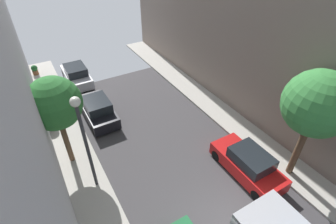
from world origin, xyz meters
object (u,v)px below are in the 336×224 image
Objects in this scene: street_tree_2 at (54,104)px; potted_plant_1 at (35,70)px; parked_car_left_2 at (98,110)px; street_tree_1 at (318,104)px; parked_car_left_3 at (77,75)px; lamp_post at (83,132)px; potted_plant_2 at (49,120)px; parked_car_right_2 at (248,164)px.

potted_plant_1 is at bearing 91.57° from street_tree_2.
street_tree_1 is at bearing -53.42° from parked_car_left_2.
potted_plant_1 is (-2.91, 3.06, -0.12)m from parked_car_left_3.
street_tree_1 is (7.40, -9.97, 3.89)m from parked_car_left_2.
lamp_post is (0.68, -2.37, -0.32)m from street_tree_2.
potted_plant_2 is 6.76m from lamp_post.
parked_car_left_3 is 6.09m from potted_plant_2.
parked_car_left_3 is at bearing 59.70° from potted_plant_2.
street_tree_1 reaches higher than lamp_post.
parked_car_right_2 reaches higher than potted_plant_1.
parked_car_left_3 is 0.78× the size of lamp_post.
lamp_post is at bearing -99.60° from parked_car_left_3.
street_tree_2 is at bearing -129.43° from parked_car_left_2.
lamp_post is (1.01, -14.29, 3.11)m from potted_plant_1.
lamp_post reaches higher than parked_car_right_2.
parked_car_left_2 is at bearing 121.57° from parked_car_right_2.
lamp_post reaches higher than potted_plant_2.
lamp_post is at bearing 155.83° from parked_car_right_2.
parked_car_left_2 is at bearing 70.98° from lamp_post.
parked_car_right_2 is at bearing -35.26° from street_tree_2.
parked_car_left_3 is at bearing 80.40° from lamp_post.
street_tree_2 is 0.97× the size of lamp_post.
parked_car_left_3 reaches higher than potted_plant_2.
street_tree_2 is 4.75× the size of potted_plant_2.
parked_car_left_3 is 4.23m from potted_plant_1.
street_tree_1 is 6.96× the size of potted_plant_1.
street_tree_2 is at bearing 145.62° from street_tree_1.
street_tree_1 reaches higher than parked_car_left_3.
street_tree_2 reaches higher than potted_plant_2.
parked_car_right_2 is 3.81× the size of potted_plant_2.
parked_car_left_2 is 0.70× the size of street_tree_1.
parked_car_right_2 is 0.70× the size of street_tree_1.
lamp_post reaches higher than parked_car_left_3.
potted_plant_1 is (-8.31, 17.57, -0.12)m from parked_car_right_2.
street_tree_1 is 1.15× the size of street_tree_2.
parked_car_left_3 is 9.80m from street_tree_2.
street_tree_2 reaches higher than parked_car_right_2.
lamp_post is at bearing -73.91° from street_tree_2.
street_tree_2 reaches higher than potted_plant_1.
parked_car_right_2 is 8.54m from lamp_post.
parked_car_left_2 is at bearing -8.58° from potted_plant_2.
street_tree_1 is at bearing -61.20° from potted_plant_1.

